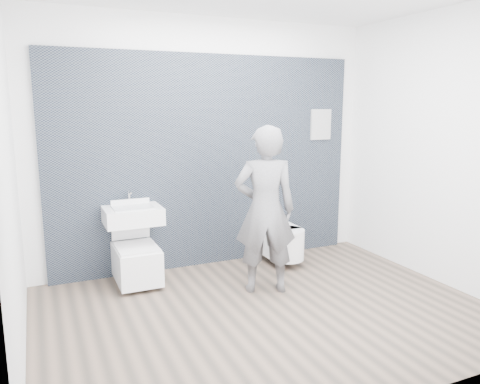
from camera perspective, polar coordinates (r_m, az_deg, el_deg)
name	(u,v)px	position (r m, az deg, el deg)	size (l,w,h in m)	color
ground	(267,311)	(4.39, 3.27, -14.29)	(4.00, 4.00, 0.00)	brown
room_shell	(269,118)	(3.98, 3.54, 9.02)	(4.00, 4.00, 4.00)	white
tile_wall	(210,262)	(5.64, -3.62, -8.51)	(3.60, 0.06, 2.40)	black
washbasin	(133,215)	(4.97, -12.93, -2.75)	(0.58, 0.44, 0.44)	white
toilet_square	(136,261)	(5.02, -12.52, -8.22)	(0.43, 0.62, 0.83)	white
toilet_rounded	(282,241)	(5.55, 5.15, -6.02)	(0.39, 0.66, 0.36)	white
info_placard	(317,248)	(6.24, 9.35, -6.74)	(0.28, 0.03, 0.37)	silver
visitor	(265,210)	(4.59, 3.08, -2.21)	(0.61, 0.40, 1.66)	slate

